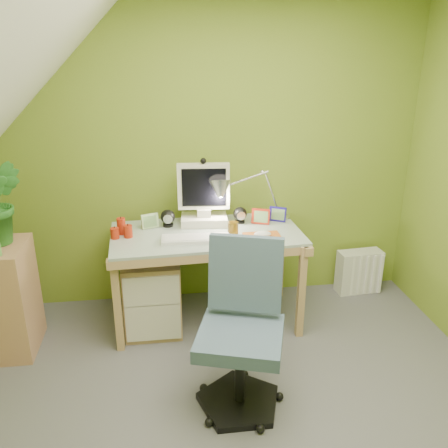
{
  "coord_description": "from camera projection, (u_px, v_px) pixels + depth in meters",
  "views": [
    {
      "loc": [
        -0.4,
        -1.96,
        1.99
      ],
      "look_at": [
        0.0,
        1.0,
        0.85
      ],
      "focal_mm": 38.0,
      "sensor_mm": 36.0,
      "label": 1
    }
  ],
  "objects": [
    {
      "name": "speaker_left",
      "position": [
        168.0,
        218.0,
        3.49
      ],
      "size": [
        0.12,
        0.12,
        0.13
      ],
      "primitive_type": null,
      "rotation": [
        0.0,
        0.0,
        -0.13
      ],
      "color": "black",
      "rests_on": "desk"
    },
    {
      "name": "candle_cluster",
      "position": [
        121.0,
        228.0,
        3.31
      ],
      "size": [
        0.19,
        0.17,
        0.12
      ],
      "primitive_type": null,
      "rotation": [
        0.0,
        0.0,
        0.26
      ],
      "color": "#AD250E",
      "rests_on": "desk"
    },
    {
      "name": "desk",
      "position": [
        207.0,
        277.0,
        3.53
      ],
      "size": [
        1.38,
        0.74,
        0.72
      ],
      "primitive_type": null,
      "rotation": [
        0.0,
        0.0,
        0.05
      ],
      "color": "tan",
      "rests_on": "floor"
    },
    {
      "name": "photo_frame_blue",
      "position": [
        278.0,
        214.0,
        3.59
      ],
      "size": [
        0.12,
        0.08,
        0.11
      ],
      "primitive_type": "cube",
      "rotation": [
        0.0,
        0.0,
        -0.49
      ],
      "color": "navy",
      "rests_on": "desk"
    },
    {
      "name": "mousepad",
      "position": [
        262.0,
        236.0,
        3.31
      ],
      "size": [
        0.26,
        0.19,
        0.01
      ],
      "primitive_type": "cube",
      "rotation": [
        0.0,
        0.0,
        0.03
      ],
      "color": "#B55A1C",
      "rests_on": "desk"
    },
    {
      "name": "photo_frame_green",
      "position": [
        150.0,
        221.0,
        3.46
      ],
      "size": [
        0.12,
        0.06,
        0.11
      ],
      "primitive_type": "cube",
      "rotation": [
        0.0,
        0.0,
        0.34
      ],
      "color": "#A8C98A",
      "rests_on": "desk"
    },
    {
      "name": "radiator",
      "position": [
        359.0,
        271.0,
        4.01
      ],
      "size": [
        0.38,
        0.18,
        0.37
      ],
      "primitive_type": "cube",
      "rotation": [
        0.0,
        0.0,
        0.08
      ],
      "color": "silver",
      "rests_on": "floor"
    },
    {
      "name": "floor",
      "position": [
        248.0,
        435.0,
        2.58
      ],
      "size": [
        3.2,
        3.2,
        0.01
      ],
      "primitive_type": "cube",
      "color": "#58585D",
      "rests_on": "ground"
    },
    {
      "name": "side_ledge",
      "position": [
        10.0,
        299.0,
        3.18
      ],
      "size": [
        0.29,
        0.44,
        0.77
      ],
      "primitive_type": "cube",
      "color": "tan",
      "rests_on": "floor"
    },
    {
      "name": "keyboard",
      "position": [
        197.0,
        239.0,
        3.25
      ],
      "size": [
        0.49,
        0.17,
        0.02
      ],
      "primitive_type": "cube",
      "rotation": [
        0.0,
        0.0,
        -0.04
      ],
      "color": "silver",
      "rests_on": "desk"
    },
    {
      "name": "photo_frame_red",
      "position": [
        261.0,
        216.0,
        3.54
      ],
      "size": [
        0.13,
        0.07,
        0.12
      ],
      "primitive_type": "cube",
      "rotation": [
        0.0,
        0.0,
        -0.36
      ],
      "color": "red",
      "rests_on": "desk"
    },
    {
      "name": "amber_tumbler",
      "position": [
        233.0,
        229.0,
        3.33
      ],
      "size": [
        0.08,
        0.08,
        0.1
      ],
      "primitive_type": "cylinder",
      "rotation": [
        0.0,
        0.0,
        -0.05
      ],
      "color": "#835A13",
      "rests_on": "desk"
    },
    {
      "name": "mouse",
      "position": [
        263.0,
        234.0,
        3.31
      ],
      "size": [
        0.13,
        0.09,
        0.04
      ],
      "primitive_type": "ellipsoid",
      "rotation": [
        0.0,
        0.0,
        -0.14
      ],
      "color": "white",
      "rests_on": "mousepad"
    },
    {
      "name": "speaker_right",
      "position": [
        240.0,
        215.0,
        3.56
      ],
      "size": [
        0.11,
        0.11,
        0.12
      ],
      "primitive_type": null,
      "rotation": [
        0.0,
        0.0,
        -0.05
      ],
      "color": "black",
      "rests_on": "desk"
    },
    {
      "name": "wall_back",
      "position": [
        214.0,
        154.0,
        3.63
      ],
      "size": [
        3.2,
        0.01,
        2.4
      ],
      "primitive_type": "cube",
      "color": "olive",
      "rests_on": "floor"
    },
    {
      "name": "monitor",
      "position": [
        204.0,
        192.0,
        3.48
      ],
      "size": [
        0.37,
        0.23,
        0.49
      ],
      "primitive_type": null,
      "rotation": [
        0.0,
        0.0,
        -0.07
      ],
      "color": "silver",
      "rests_on": "desk"
    },
    {
      "name": "desk_lamp",
      "position": [
        264.0,
        184.0,
        3.52
      ],
      "size": [
        0.59,
        0.36,
        0.58
      ],
      "primitive_type": null,
      "rotation": [
        0.0,
        0.0,
        0.24
      ],
      "color": "silver",
      "rests_on": "desk"
    },
    {
      "name": "task_chair",
      "position": [
        240.0,
        336.0,
        2.62
      ],
      "size": [
        0.66,
        0.66,
        0.95
      ],
      "primitive_type": null,
      "rotation": [
        0.0,
        0.0,
        -0.3
      ],
      "color": "#3F5568",
      "rests_on": "floor"
    }
  ]
}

